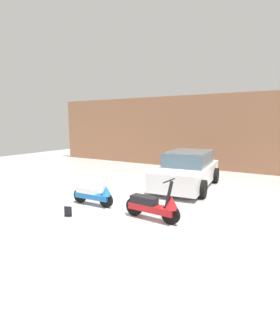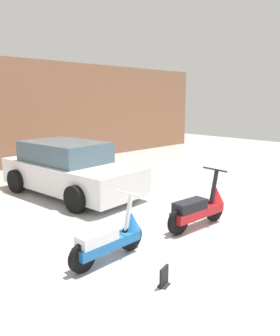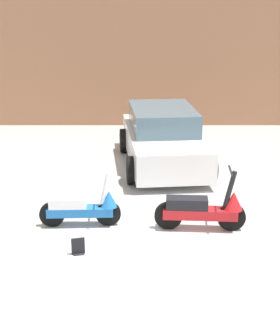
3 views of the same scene
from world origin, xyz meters
TOP-DOWN VIEW (x-y plane):
  - ground_plane at (0.00, 0.00)m, footprint 28.00×28.00m
  - wall_back at (0.00, 8.68)m, footprint 19.60×0.12m
  - scooter_front_left at (-1.32, 1.24)m, footprint 1.37×0.49m
  - scooter_front_right at (0.68, 1.09)m, footprint 1.51×0.54m
  - car_rear_left at (0.16, 4.69)m, footprint 2.14×3.97m
  - placard_near_left_scooter at (-1.30, 0.21)m, footprint 0.20×0.16m

SIDE VIEW (x-z plane):
  - ground_plane at x=0.00m, z-range 0.00..0.00m
  - placard_near_left_scooter at x=-1.30m, z-range -0.02..0.24m
  - scooter_front_left at x=-1.32m, z-range -0.14..0.82m
  - scooter_front_right at x=0.68m, z-range -0.15..0.90m
  - car_rear_left at x=0.16m, z-range -0.03..1.27m
  - wall_back at x=0.00m, z-range 0.00..3.70m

